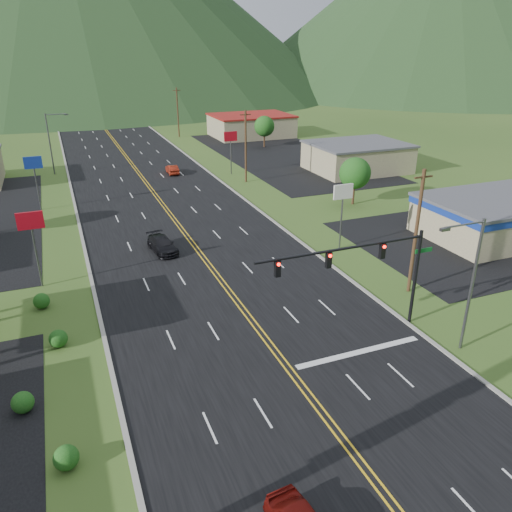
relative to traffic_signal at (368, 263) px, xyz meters
name	(u,v)px	position (x,y,z in m)	size (l,w,h in m)	color
traffic_signal	(368,263)	(0.00, 0.00, 0.00)	(13.10, 0.43, 7.00)	black
streetlight_east	(469,278)	(4.70, -4.00, -0.15)	(3.28, 0.25, 9.00)	#59595E
streetlight_west	(52,140)	(-18.16, 56.00, -0.15)	(3.28, 0.25, 9.00)	#59595E
building_east_near	(500,215)	(23.52, 11.00, -3.06)	(15.40, 10.40, 4.10)	tan
building_east_mid	(357,157)	(25.52, 41.00, -3.17)	(14.40, 11.40, 4.30)	tan
building_east_far	(251,125)	(21.52, 76.00, -3.07)	(16.40, 12.40, 4.50)	tan
pole_sign_west_a	(32,228)	(-20.48, 16.00, -0.28)	(2.00, 0.18, 6.40)	#59595E
pole_sign_west_b	(34,168)	(-20.48, 38.00, -0.28)	(2.00, 0.18, 6.40)	#59595E
pole_sign_east_a	(343,198)	(6.52, 14.00, -0.28)	(2.00, 0.18, 6.40)	#59595E
pole_sign_east_b	(231,141)	(6.52, 46.00, -0.28)	(2.00, 0.18, 6.40)	#59595E
tree_east_a	(355,173)	(15.52, 26.00, -1.44)	(3.84, 3.84, 5.82)	#382314
tree_east_b	(264,126)	(19.52, 64.00, -1.44)	(3.84, 3.84, 5.82)	#382314
utility_pole_a	(416,232)	(7.02, 4.00, -0.20)	(1.60, 0.28, 10.00)	#382314
utility_pole_b	(246,146)	(7.02, 41.00, -0.20)	(1.60, 0.28, 10.00)	#382314
utility_pole_c	(178,112)	(7.02, 81.00, -0.20)	(1.60, 0.28, 10.00)	#382314
utility_pole_d	(143,95)	(7.02, 121.00, -0.20)	(1.60, 0.28, 10.00)	#382314
car_dark_mid	(162,245)	(-9.68, 19.56, -4.64)	(1.94, 4.77, 1.38)	black
car_red_far	(172,170)	(-1.75, 49.53, -4.67)	(1.41, 4.03, 1.33)	maroon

